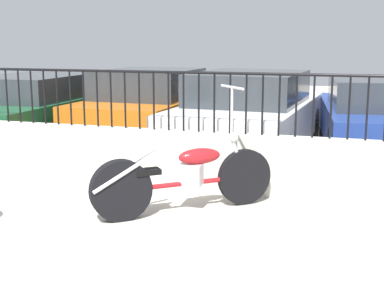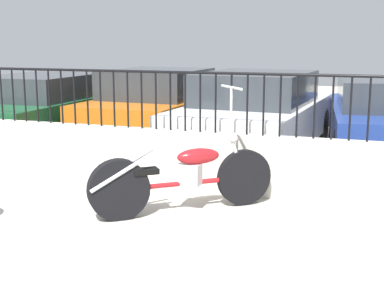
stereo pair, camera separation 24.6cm
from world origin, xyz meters
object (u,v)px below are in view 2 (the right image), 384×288
at_px(car_green, 49,106).
at_px(car_white, 258,113).
at_px(car_orange, 161,105).
at_px(motorcycle_red, 174,179).

xyz_separation_m(car_green, car_white, (4.17, 0.02, 0.05)).
bearing_deg(car_orange, motorcycle_red, -154.24).
bearing_deg(car_white, car_green, 93.54).
relative_size(motorcycle_red, car_orange, 0.41).
distance_m(motorcycle_red, car_white, 3.51).
relative_size(car_orange, car_white, 0.91).
xyz_separation_m(car_orange, car_white, (2.03, -0.57, 0.01)).
bearing_deg(car_orange, car_white, -104.67).
bearing_deg(motorcycle_red, car_white, 47.19).
xyz_separation_m(car_green, car_orange, (2.13, 0.59, 0.04)).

